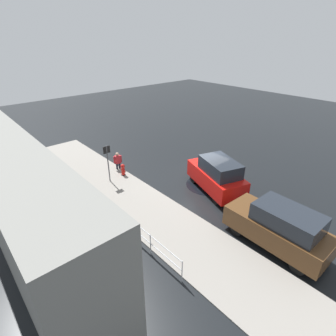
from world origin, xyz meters
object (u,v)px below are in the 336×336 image
moving_hatchback (217,175)px  fire_hydrant (123,170)px  sign_post (108,159)px  pedestrian (118,160)px  parked_sedan (279,227)px

moving_hatchback → fire_hydrant: (5.19, 3.01, -0.63)m
fire_hydrant → sign_post: bearing=97.5°
moving_hatchback → sign_post: sign_post is taller
moving_hatchback → fire_hydrant: size_ratio=5.29×
moving_hatchback → pedestrian: (6.17, 2.76, -0.34)m
moving_hatchback → pedestrian: 6.77m
fire_hydrant → pedestrian: 1.05m
moving_hatchback → parked_sedan: moving_hatchback is taller
moving_hatchback → sign_post: 6.51m
pedestrian → fire_hydrant: bearing=166.0°
moving_hatchback → fire_hydrant: bearing=30.1°
fire_hydrant → moving_hatchback: bearing=-149.9°
fire_hydrant → sign_post: size_ratio=0.33×
moving_hatchback → fire_hydrant: 6.03m
parked_sedan → pedestrian: 10.81m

